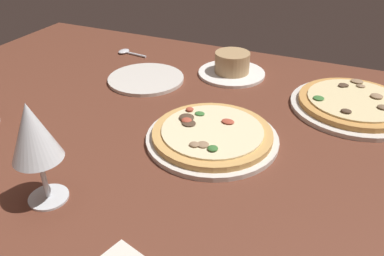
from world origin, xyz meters
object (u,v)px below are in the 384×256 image
Objects in this scene: pizza_side at (354,104)px; side_plate at (146,79)px; pizza_main at (212,135)px; wine_glass_near at (33,135)px; spoon at (127,52)px; ramekin_on_saucer at (231,66)px.

side_plate is at bearing -173.42° from pizza_side.
pizza_side is at bearing 46.02° from pizza_main.
spoon is at bearing 111.31° from wine_glass_near.
pizza_main is at bearing -36.70° from side_plate.
ramekin_on_saucer is 0.90× the size of side_plate.
wine_glass_near reaches higher than ramekin_on_saucer.
pizza_main is 1.51× the size of wine_glass_near.
pizza_main is 32.59cm from side_plate.
ramekin_on_saucer is at bearing 102.72° from pizza_main.
pizza_side is at bearing 50.89° from wine_glass_near.
spoon is (-41.29, 34.17, -0.76)cm from pizza_main.
pizza_main is at bearing 56.28° from wine_glass_near.
wine_glass_near is at bearing -68.69° from spoon.
wine_glass_near reaches higher than side_plate.
side_plate is at bearing 143.30° from pizza_main.
pizza_side is 66.31cm from spoon.
side_plate is (-8.47, 45.91, -11.65)cm from wine_glass_near.
pizza_main reaches higher than side_plate.
ramekin_on_saucer reaches higher than pizza_side.
ramekin_on_saucer reaches higher than spoon.
pizza_side is 50.88cm from side_plate.
ramekin_on_saucer is 34.16cm from spoon.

